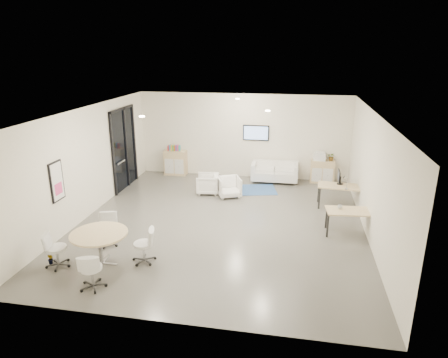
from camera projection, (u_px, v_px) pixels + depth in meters
room_shell at (221, 170)px, 11.00m from camera, size 9.60×10.60×4.80m
glass_door at (124, 146)px, 14.05m from camera, size 0.09×1.90×2.85m
artwork at (57, 181)px, 10.20m from camera, size 0.05×0.54×1.04m
wall_tv at (256, 133)px, 15.04m from camera, size 0.98×0.06×0.58m
ceiling_spots at (219, 108)px, 11.32m from camera, size 3.14×4.14×0.03m
sideboard_left at (176, 163)px, 15.77m from camera, size 0.86×0.45×0.97m
sideboard_right at (322, 171)px, 14.84m from camera, size 0.86×0.42×0.86m
books at (174, 148)px, 15.60m from camera, size 0.50×0.14×0.22m
printer at (320, 156)px, 14.68m from camera, size 0.48×0.42×0.31m
loveseat at (275, 173)px, 14.97m from camera, size 1.72×0.87×0.64m
blue_rug at (251, 190)px, 14.16m from camera, size 1.94×1.52×0.01m
armchair_left at (208, 183)px, 13.76m from camera, size 0.76×0.80×0.74m
armchair_right at (229, 186)px, 13.43m from camera, size 0.93×0.91×0.74m
desk_rear at (340, 188)px, 12.48m from camera, size 1.40×0.78×0.70m
desk_front at (352, 213)px, 10.61m from camera, size 1.38×0.78×0.69m
monitor at (339, 177)px, 12.53m from camera, size 0.20×0.50×0.44m
round_table at (99, 236)px, 9.09m from camera, size 1.30×1.30×0.79m
meeting_chairs at (100, 248)px, 9.19m from camera, size 2.59×2.59×0.82m
plant_cabinet at (332, 158)px, 14.60m from camera, size 0.38×0.39×0.24m
plant_floor at (51, 262)px, 9.28m from camera, size 0.24×0.30×0.12m
cup at (340, 207)px, 10.68m from camera, size 0.13×0.10×0.13m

